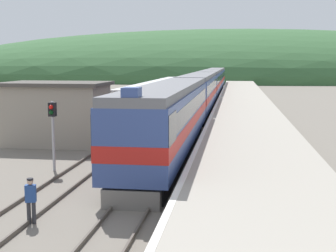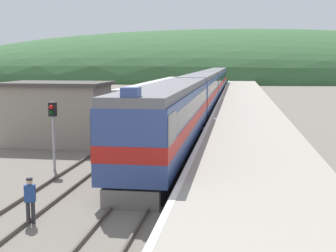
# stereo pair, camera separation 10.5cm
# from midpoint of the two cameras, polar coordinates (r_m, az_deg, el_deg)

# --- Properties ---
(track_main) EXTENTS (1.52, 180.00, 0.16)m
(track_main) POSITION_cam_midpoint_polar(r_m,az_deg,el_deg) (70.27, 5.00, 3.33)
(track_main) COLOR #4C443D
(track_main) RESTS_ON ground
(track_siding) EXTENTS (1.52, 180.00, 0.16)m
(track_siding) POSITION_cam_midpoint_polar(r_m,az_deg,el_deg) (70.59, 1.85, 3.38)
(track_siding) COLOR #4C443D
(track_siding) RESTS_ON ground
(platform) EXTENTS (6.18, 140.00, 1.11)m
(platform) POSITION_cam_midpoint_polar(r_m,az_deg,el_deg) (50.21, 9.25, 2.00)
(platform) COLOR #9E9689
(platform) RESTS_ON ground
(distant_hills) EXTENTS (218.78, 98.45, 32.31)m
(distant_hills) POSITION_cam_midpoint_polar(r_m,az_deg,el_deg) (160.33, 6.82, 5.80)
(distant_hills) COLOR #335B33
(distant_hills) RESTS_ON ground
(station_shed) EXTENTS (6.96, 4.67, 4.22)m
(station_shed) POSITION_cam_midpoint_polar(r_m,az_deg,el_deg) (32.56, -13.54, 1.56)
(station_shed) COLOR gray
(station_shed) RESTS_ON ground
(express_train_lead_car) EXTENTS (2.95, 21.70, 4.63)m
(express_train_lead_car) POSITION_cam_midpoint_polar(r_m,az_deg,el_deg) (27.66, 0.06, 1.11)
(express_train_lead_car) COLOR black
(express_train_lead_car) RESTS_ON ground
(carriage_second) EXTENTS (2.94, 21.37, 4.27)m
(carriage_second) POSITION_cam_midpoint_polar(r_m,az_deg,el_deg) (50.10, 3.73, 4.10)
(carriage_second) COLOR black
(carriage_second) RESTS_ON ground
(carriage_third) EXTENTS (2.94, 21.37, 4.27)m
(carriage_third) POSITION_cam_midpoint_polar(r_m,az_deg,el_deg) (72.27, 5.11, 5.23)
(carriage_third) COLOR black
(carriage_third) RESTS_ON ground
(carriage_fourth) EXTENTS (2.94, 21.37, 4.27)m
(carriage_fourth) POSITION_cam_midpoint_polar(r_m,az_deg,el_deg) (94.48, 5.85, 5.83)
(carriage_fourth) COLOR black
(carriage_fourth) RESTS_ON ground
(siding_train) EXTENTS (2.90, 30.77, 3.52)m
(siding_train) POSITION_cam_midpoint_polar(r_m,az_deg,el_deg) (49.20, -0.92, 3.47)
(siding_train) COLOR black
(siding_train) RESTS_ON ground
(signal_post_siding) EXTENTS (0.36, 0.42, 3.58)m
(signal_post_siding) POSITION_cam_midpoint_polar(r_m,az_deg,el_deg) (24.48, -14.01, 0.58)
(signal_post_siding) COLOR #9E9EA3
(signal_post_siding) RESTS_ON ground
(track_worker) EXTENTS (0.40, 0.30, 1.62)m
(track_worker) POSITION_cam_midpoint_polar(r_m,az_deg,el_deg) (16.96, -16.55, -8.45)
(track_worker) COLOR #2D2D33
(track_worker) RESTS_ON ground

